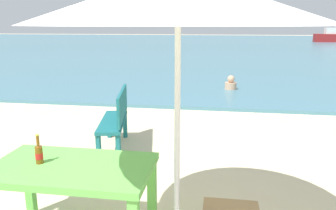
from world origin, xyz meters
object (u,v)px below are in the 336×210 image
(swimmer_person, at_px, (231,84))
(boat_ferry, at_px, (334,37))
(beer_bottle_amber, at_px, (39,153))
(bench_teal_center, at_px, (117,116))
(picnic_table_green, at_px, (72,177))

(swimmer_person, height_order, boat_ferry, boat_ferry)
(swimmer_person, bearing_deg, beer_bottle_amber, -104.59)
(beer_bottle_amber, height_order, bench_teal_center, beer_bottle_amber)
(swimmer_person, xyz_separation_m, boat_ferry, (11.44, 27.81, 0.37))
(bench_teal_center, distance_m, boat_ferry, 35.33)
(bench_teal_center, xyz_separation_m, swimmer_person, (1.91, 4.90, -0.30))
(picnic_table_green, bearing_deg, boat_ferry, 69.59)
(beer_bottle_amber, relative_size, bench_teal_center, 0.21)
(bench_teal_center, xyz_separation_m, boat_ferry, (13.35, 32.71, 0.07))
(picnic_table_green, bearing_deg, beer_bottle_amber, -179.42)
(beer_bottle_amber, distance_m, bench_teal_center, 2.33)
(boat_ferry, bearing_deg, bench_teal_center, -112.20)
(swimmer_person, relative_size, boat_ferry, 0.10)
(picnic_table_green, distance_m, swimmer_person, 7.39)
(beer_bottle_amber, distance_m, boat_ferry, 37.46)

